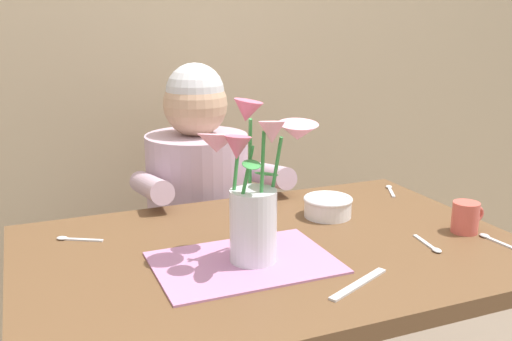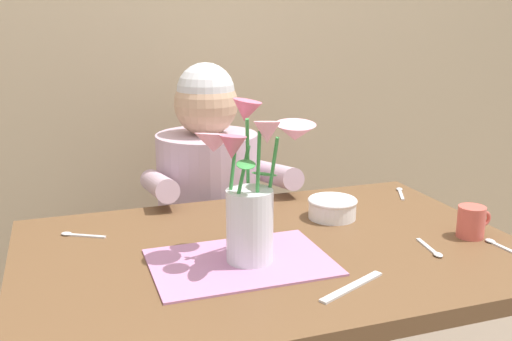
{
  "view_description": "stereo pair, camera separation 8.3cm",
  "coord_description": "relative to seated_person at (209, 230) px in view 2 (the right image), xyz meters",
  "views": [
    {
      "loc": [
        -0.54,
        -1.18,
        1.28
      ],
      "look_at": [
        -0.02,
        0.05,
        0.92
      ],
      "focal_mm": 40.48,
      "sensor_mm": 36.0,
      "label": 1
    },
    {
      "loc": [
        -0.46,
        -1.21,
        1.28
      ],
      "look_at": [
        -0.02,
        0.05,
        0.92
      ],
      "focal_mm": 40.48,
      "sensor_mm": 36.0,
      "label": 2
    }
  ],
  "objects": [
    {
      "name": "spoon_1",
      "position": [
        0.54,
        -0.33,
        0.18
      ],
      "size": [
        0.07,
        0.11,
        0.01
      ],
      "color": "silver",
      "rests_on": "dining_table"
    },
    {
      "name": "wood_panel_backdrop",
      "position": [
        -0.0,
        0.43,
        0.69
      ],
      "size": [
        4.0,
        0.1,
        2.5
      ],
      "primitive_type": "cube",
      "color": "tan",
      "rests_on": "ground_plane"
    },
    {
      "name": "dining_table",
      "position": [
        -0.0,
        -0.62,
        0.08
      ],
      "size": [
        1.2,
        0.8,
        0.74
      ],
      "color": "brown",
      "rests_on": "ground_plane"
    },
    {
      "name": "flower_vase",
      "position": [
        -0.08,
        -0.68,
        0.34
      ],
      "size": [
        0.28,
        0.23,
        0.36
      ],
      "color": "silver",
      "rests_on": "dining_table"
    },
    {
      "name": "striped_placemat",
      "position": [
        -0.1,
        -0.68,
        0.18
      ],
      "size": [
        0.4,
        0.28,
        0.0
      ],
      "primitive_type": "cube",
      "color": "#B275A3",
      "rests_on": "dining_table"
    },
    {
      "name": "spoon_2",
      "position": [
        0.35,
        -0.77,
        0.18
      ],
      "size": [
        0.03,
        0.12,
        0.01
      ],
      "color": "silver",
      "rests_on": "dining_table"
    },
    {
      "name": "ceramic_mug",
      "position": [
        0.5,
        -0.72,
        0.22
      ],
      "size": [
        0.09,
        0.07,
        0.08
      ],
      "color": "#CC564C",
      "rests_on": "dining_table"
    },
    {
      "name": "spoon_3",
      "position": [
        0.52,
        -0.79,
        0.18
      ],
      "size": [
        0.02,
        0.12,
        0.01
      ],
      "color": "silver",
      "rests_on": "dining_table"
    },
    {
      "name": "seated_person",
      "position": [
        0.0,
        0.0,
        0.0
      ],
      "size": [
        0.45,
        0.47,
        1.14
      ],
      "rotation": [
        0.0,
        0.0,
        -0.07
      ],
      "color": "#4C4C56",
      "rests_on": "ground_plane"
    },
    {
      "name": "dinner_knife",
      "position": [
        0.08,
        -0.87,
        0.18
      ],
      "size": [
        0.18,
        0.1,
        0.0
      ],
      "primitive_type": "cube",
      "rotation": [
        0.0,
        0.0,
        0.44
      ],
      "color": "silver",
      "rests_on": "dining_table"
    },
    {
      "name": "ceramic_bowl",
      "position": [
        0.23,
        -0.48,
        0.21
      ],
      "size": [
        0.14,
        0.14,
        0.06
      ],
      "color": "white",
      "rests_on": "dining_table"
    },
    {
      "name": "spoon_0",
      "position": [
        -0.44,
        -0.39,
        0.18
      ],
      "size": [
        0.11,
        0.07,
        0.01
      ],
      "color": "silver",
      "rests_on": "dining_table"
    }
  ]
}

